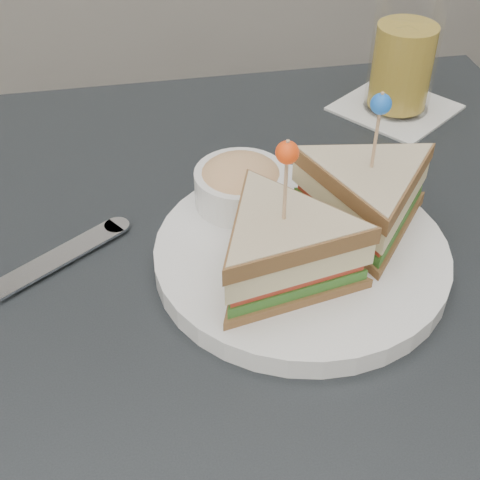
% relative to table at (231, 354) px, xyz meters
% --- Properties ---
extents(table, '(0.80, 0.80, 0.75)m').
position_rel_table_xyz_m(table, '(0.00, 0.00, 0.00)').
color(table, black).
rests_on(table, ground).
extents(plate_meal, '(0.32, 0.32, 0.15)m').
position_rel_table_xyz_m(plate_meal, '(0.07, 0.03, 0.12)').
color(plate_meal, white).
rests_on(plate_meal, table).
extents(cutlery_knife, '(0.21, 0.15, 0.01)m').
position_rel_table_xyz_m(cutlery_knife, '(-0.19, 0.04, 0.08)').
color(cutlery_knife, silver).
rests_on(cutlery_knife, table).
extents(drink_set, '(0.17, 0.17, 0.15)m').
position_rel_table_xyz_m(drink_set, '(0.25, 0.27, 0.14)').
color(drink_set, white).
rests_on(drink_set, table).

